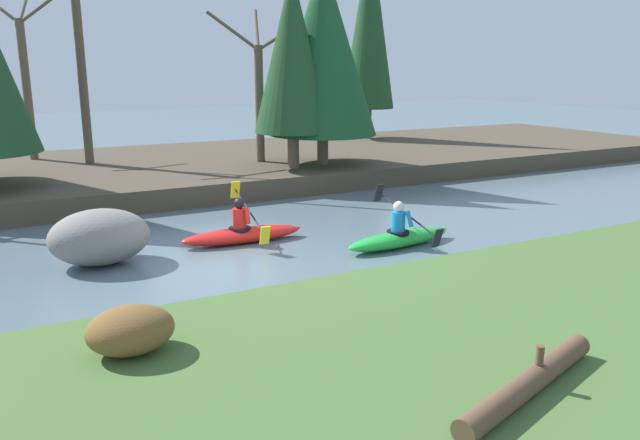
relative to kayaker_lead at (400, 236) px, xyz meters
name	(u,v)px	position (x,y,z in m)	size (l,w,h in m)	color
ground_plane	(258,266)	(-3.21, 0.20, -0.22)	(90.00, 90.00, 0.00)	slate
riverbank_near	(448,375)	(-3.21, -5.50, 0.11)	(44.00, 5.69, 0.67)	#476B33
riverbank_far	(140,172)	(-3.21, 10.44, 0.09)	(44.00, 9.70, 0.61)	#4C4233
conifer_tree_centre	(292,52)	(0.89, 7.15, 3.94)	(2.40, 2.40, 5.99)	brown
conifer_tree_mid_right	(323,48)	(2.09, 7.42, 4.10)	(3.48, 3.48, 6.46)	brown
conifer_tree_right	(369,21)	(7.42, 13.14, 5.42)	(2.28, 2.28, 8.77)	#7A664C
bare_tree_mid_upstream	(26,73)	(-6.20, 13.18, 3.32)	(3.43, 3.39, 6.22)	brown
bare_tree_mid_downstream	(81,54)	(-4.64, 11.26, 3.91)	(4.10, 4.05, 7.48)	brown
bare_tree_downstream	(259,90)	(0.54, 8.99, 2.77)	(2.82, 2.79, 5.05)	brown
shrub_clump_nearest	(131,330)	(-6.42, -3.90, 0.71)	(0.97, 0.81, 0.53)	brown
kayaker_lead	(400,236)	(0.00, 0.00, 0.00)	(2.79, 2.07, 1.20)	green
kayaker_middle	(243,233)	(-2.87, 1.86, 0.00)	(2.78, 2.07, 1.20)	red
boulder_midstream	(100,237)	(-5.88, 1.76, 0.32)	(1.92, 1.50, 1.09)	gray
driftwood_log	(529,383)	(-3.20, -6.66, 0.57)	(2.35, 0.95, 0.44)	brown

